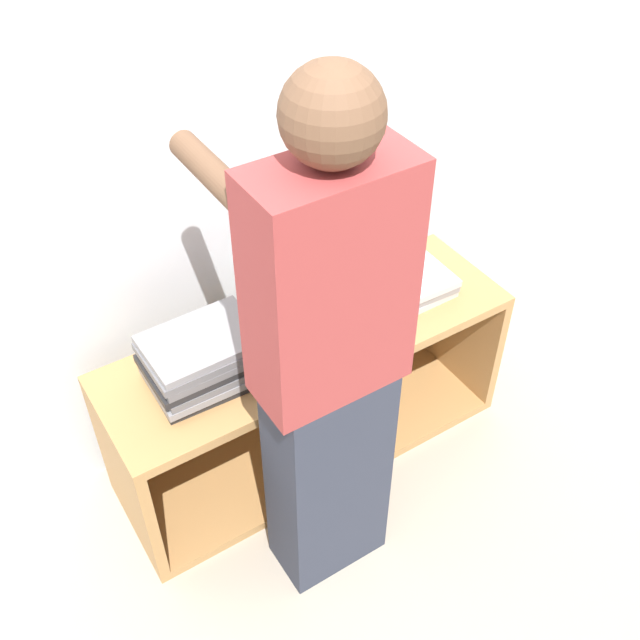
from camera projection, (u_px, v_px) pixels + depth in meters
name	position (u px, v px, depth m)	size (l,w,h in m)	color
ground_plane	(344.00, 486.00, 2.73)	(12.00, 12.00, 0.00)	#9E9384
wall_back	(249.00, 123.00, 2.28)	(8.00, 0.05, 2.40)	silver
cart	(301.00, 383.00, 2.72)	(1.43, 0.46, 0.58)	#A87A47
laptop_open	(301.00, 315.00, 2.48)	(0.34, 0.28, 0.26)	#B7B7BC
laptop_stack_left	(204.00, 359.00, 2.28)	(0.36, 0.26, 0.18)	#232326
laptop_stack_right	(400.00, 287.00, 2.62)	(0.35, 0.26, 0.08)	#B7B7BC
person	(328.00, 369.00, 1.98)	(0.40, 0.53, 1.70)	#2D3342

